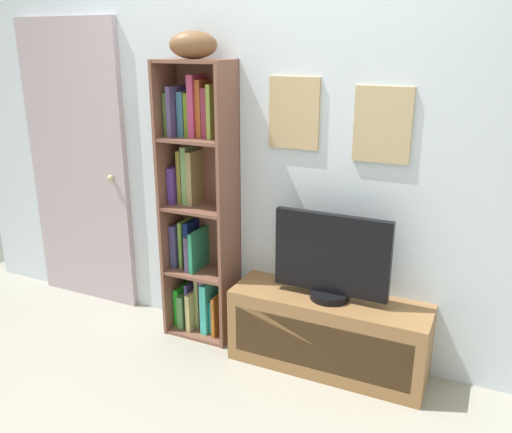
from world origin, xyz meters
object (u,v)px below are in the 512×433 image
at_px(football, 193,45).
at_px(tv_stand, 328,333).
at_px(bookshelf, 198,212).
at_px(television, 331,259).
at_px(door, 78,167).

relative_size(football, tv_stand, 0.24).
bearing_deg(bookshelf, tv_stand, -4.82).
height_order(bookshelf, television, bookshelf).
relative_size(bookshelf, football, 6.42).
xyz_separation_m(bookshelf, television, (0.89, -0.07, -0.12)).
bearing_deg(football, tv_stand, -2.80).
distance_m(football, television, 1.40).
relative_size(football, door, 0.14).
bearing_deg(football, door, 174.06).
bearing_deg(television, tv_stand, -90.00).
height_order(television, door, door).
distance_m(bookshelf, television, 0.90).
xyz_separation_m(tv_stand, television, (0.00, 0.00, 0.46)).
height_order(bookshelf, door, door).
relative_size(tv_stand, television, 1.74).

